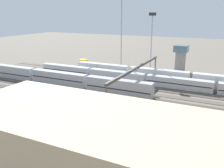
% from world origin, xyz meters
% --- Properties ---
extents(ground_plane, '(400.00, 400.00, 0.00)m').
position_xyz_m(ground_plane, '(0.00, 0.00, 0.00)').
color(ground_plane, '#60594F').
extents(track_bed_0, '(140.00, 2.80, 0.12)m').
position_xyz_m(track_bed_0, '(0.00, -20.00, 0.06)').
color(track_bed_0, '#4C443D').
rests_on(track_bed_0, ground_plane).
extents(track_bed_1, '(140.00, 2.80, 0.12)m').
position_xyz_m(track_bed_1, '(0.00, -15.00, 0.06)').
color(track_bed_1, '#4C443D').
rests_on(track_bed_1, ground_plane).
extents(track_bed_2, '(140.00, 2.80, 0.12)m').
position_xyz_m(track_bed_2, '(0.00, -10.00, 0.06)').
color(track_bed_2, '#3D3833').
rests_on(track_bed_2, ground_plane).
extents(track_bed_3, '(140.00, 2.80, 0.12)m').
position_xyz_m(track_bed_3, '(0.00, -5.00, 0.06)').
color(track_bed_3, '#3D3833').
rests_on(track_bed_3, ground_plane).
extents(track_bed_4, '(140.00, 2.80, 0.12)m').
position_xyz_m(track_bed_4, '(0.00, 0.00, 0.06)').
color(track_bed_4, '#4C443D').
rests_on(track_bed_4, ground_plane).
extents(track_bed_5, '(140.00, 2.80, 0.12)m').
position_xyz_m(track_bed_5, '(0.00, 5.00, 0.06)').
color(track_bed_5, '#3D3833').
rests_on(track_bed_5, ground_plane).
extents(track_bed_6, '(140.00, 2.80, 0.12)m').
position_xyz_m(track_bed_6, '(0.00, 10.00, 0.06)').
color(track_bed_6, '#3D3833').
rests_on(track_bed_6, ground_plane).
extents(track_bed_7, '(140.00, 2.80, 0.12)m').
position_xyz_m(track_bed_7, '(0.00, 15.00, 0.06)').
color(track_bed_7, '#3D3833').
rests_on(track_bed_7, ground_plane).
extents(track_bed_8, '(140.00, 2.80, 0.12)m').
position_xyz_m(track_bed_8, '(0.00, 20.00, 0.06)').
color(track_bed_8, '#4C443D').
rests_on(track_bed_8, ground_plane).
extents(train_on_track_2, '(95.60, 3.06, 3.80)m').
position_xyz_m(train_on_track_2, '(-3.13, -10.00, 2.00)').
color(train_on_track_2, '#B7BABF').
rests_on(train_on_track_2, ground_plane).
extents(train_on_track_0, '(10.00, 3.00, 5.00)m').
position_xyz_m(train_on_track_0, '(27.88, -20.00, 2.16)').
color(train_on_track_0, gold).
rests_on(train_on_track_0, ground_plane).
extents(train_on_track_1, '(71.40, 3.00, 5.00)m').
position_xyz_m(train_on_track_1, '(-6.42, -15.00, 2.62)').
color(train_on_track_1, silver).
rests_on(train_on_track_1, ground_plane).
extents(train_on_track_5, '(71.40, 3.06, 5.00)m').
position_xyz_m(train_on_track_5, '(25.38, 5.00, 2.60)').
color(train_on_track_5, '#A8AAB2').
rests_on(train_on_track_5, ground_plane).
extents(light_mast_0, '(2.80, 0.70, 32.81)m').
position_xyz_m(light_mast_0, '(12.53, -22.50, 20.36)').
color(light_mast_0, '#9EA0A5').
rests_on(light_mast_0, ground_plane).
extents(light_mast_2, '(2.80, 0.70, 25.95)m').
position_xyz_m(light_mast_2, '(-0.72, -22.88, 16.65)').
color(light_mast_2, '#9EA0A5').
rests_on(light_mast_2, ground_plane).
extents(signal_gantry, '(0.70, 45.00, 8.80)m').
position_xyz_m(signal_gantry, '(-3.03, 0.00, 7.80)').
color(signal_gantry, '#4C4742').
rests_on(signal_gantry, ground_plane).
extents(control_tower, '(6.00, 6.00, 11.91)m').
position_xyz_m(control_tower, '(-10.28, -37.71, 7.02)').
color(control_tower, gray).
rests_on(control_tower, ground_plane).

